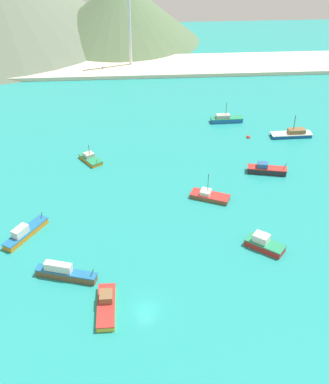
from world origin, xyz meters
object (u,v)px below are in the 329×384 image
at_px(fishing_boat_0, 292,134).
at_px(fishing_boat_5, 266,169).
at_px(fishing_boat_7, 25,233).
at_px(radio_tower, 129,12).
at_px(fishing_boat_1, 106,305).
at_px(fishing_boat_6, 64,273).
at_px(fishing_boat_3, 90,159).
at_px(fishing_boat_2, 226,119).
at_px(fishing_boat_9, 209,196).
at_px(fishing_boat_8, 264,244).
at_px(buoy_0, 248,137).

bearing_deg(fishing_boat_0, fishing_boat_5, -122.48).
relative_size(fishing_boat_7, radio_tower, 0.28).
height_order(fishing_boat_1, fishing_boat_7, fishing_boat_7).
bearing_deg(radio_tower, fishing_boat_5, -67.25).
bearing_deg(fishing_boat_6, fishing_boat_3, 86.92).
xyz_separation_m(fishing_boat_0, fishing_boat_7, (-62.96, -37.66, 0.16)).
distance_m(fishing_boat_0, fishing_boat_5, 20.77).
height_order(fishing_boat_2, fishing_boat_9, fishing_boat_9).
distance_m(fishing_boat_0, radio_tower, 71.42).
relative_size(fishing_boat_8, radio_tower, 0.20).
bearing_deg(fishing_boat_7, fishing_boat_2, 45.25).
bearing_deg(fishing_boat_7, fishing_boat_3, 68.98).
xyz_separation_m(fishing_boat_1, fishing_boat_7, (-16.15, 19.60, 0.17)).
bearing_deg(fishing_boat_3, fishing_boat_8, -45.46).
xyz_separation_m(fishing_boat_0, fishing_boat_9, (-25.75, -27.08, -0.14)).
bearing_deg(buoy_0, fishing_boat_7, -143.72).
height_order(fishing_boat_2, buoy_0, fishing_boat_2).
bearing_deg(fishing_boat_5, fishing_boat_9, -146.80).
relative_size(fishing_boat_1, fishing_boat_7, 0.94).
relative_size(fishing_boat_5, fishing_boat_6, 0.84).
xyz_separation_m(fishing_boat_5, radio_tower, (-30.48, 72.68, 17.93)).
xyz_separation_m(fishing_boat_0, radio_tower, (-41.64, 55.15, 18.05)).
bearing_deg(fishing_boat_1, buoy_0, 58.44).
bearing_deg(fishing_boat_5, fishing_boat_0, 57.52).
xyz_separation_m(fishing_boat_0, fishing_boat_1, (-46.81, -57.26, -0.02)).
bearing_deg(fishing_boat_0, fishing_boat_2, 148.39).
relative_size(fishing_boat_2, fishing_boat_9, 1.00).
relative_size(fishing_boat_0, radio_tower, 0.29).
height_order(fishing_boat_3, fishing_boat_7, fishing_boat_3).
distance_m(fishing_boat_9, radio_tower, 85.70).
distance_m(fishing_boat_0, fishing_boat_2, 18.70).
xyz_separation_m(fishing_boat_7, radio_tower, (21.32, 92.81, 17.89)).
bearing_deg(fishing_boat_2, buoy_0, -66.21).
distance_m(fishing_boat_0, fishing_boat_1, 73.96).
relative_size(fishing_boat_6, fishing_boat_8, 1.45).
distance_m(fishing_boat_2, fishing_boat_8, 53.88).
bearing_deg(fishing_boat_7, fishing_boat_8, -8.07).
distance_m(fishing_boat_1, fishing_boat_5, 53.39).
distance_m(fishing_boat_3, fishing_boat_5, 41.74).
xyz_separation_m(fishing_boat_3, buoy_0, (40.47, 9.37, -0.48)).
relative_size(fishing_boat_7, fishing_boat_9, 1.16).
bearing_deg(buoy_0, fishing_boat_6, -130.69).
relative_size(fishing_boat_2, buoy_0, 8.88).
height_order(fishing_boat_3, fishing_boat_6, fishing_boat_3).
relative_size(fishing_boat_5, buoy_0, 9.24).
relative_size(fishing_boat_3, radio_tower, 0.19).
xyz_separation_m(buoy_0, radio_tower, (-30.02, 55.12, 18.66)).
distance_m(fishing_boat_5, fishing_boat_8, 27.37).
bearing_deg(fishing_boat_6, fishing_boat_5, 36.62).
xyz_separation_m(fishing_boat_1, fishing_boat_5, (35.65, 39.74, 0.13)).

